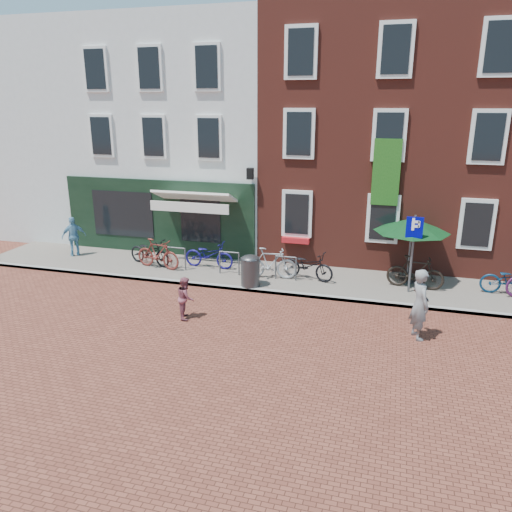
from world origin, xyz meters
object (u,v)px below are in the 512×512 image
(bicycle_4, at_px, (308,265))
(bicycle_6, at_px, (512,280))
(litter_bin, at_px, (250,269))
(parasol, at_px, (412,223))
(parking_sign, at_px, (413,241))
(bicycle_2, at_px, (209,255))
(cafe_person, at_px, (74,236))
(bicycle_1, at_px, (158,254))
(bicycle_5, at_px, (415,272))
(bicycle_0, at_px, (150,252))
(boy, at_px, (186,298))
(woman, at_px, (420,304))
(bicycle_3, at_px, (271,263))

(bicycle_4, xyz_separation_m, bicycle_6, (6.33, 0.25, 0.00))
(litter_bin, distance_m, bicycle_6, 8.14)
(litter_bin, relative_size, bicycle_6, 0.61)
(parasol, bearing_deg, parking_sign, -87.48)
(bicycle_2, xyz_separation_m, bicycle_4, (3.65, -0.25, 0.00))
(cafe_person, distance_m, bicycle_1, 3.85)
(bicycle_1, xyz_separation_m, bicycle_6, (11.73, 0.55, -0.05))
(bicycle_2, bearing_deg, litter_bin, -123.64)
(bicycle_1, bearing_deg, bicycle_5, -77.40)
(bicycle_2, bearing_deg, bicycle_1, 109.46)
(parking_sign, height_order, bicycle_0, parking_sign)
(bicycle_6, bearing_deg, boy, 118.79)
(woman, height_order, cafe_person, woman)
(cafe_person, xyz_separation_m, bicycle_0, (3.34, -0.24, -0.29))
(bicycle_3, xyz_separation_m, bicycle_4, (1.23, 0.26, -0.05))
(litter_bin, bearing_deg, bicycle_0, 164.76)
(bicycle_3, xyz_separation_m, bicycle_5, (4.69, 0.34, 0.00))
(cafe_person, relative_size, bicycle_0, 0.84)
(parking_sign, bearing_deg, parasol, 92.52)
(woman, distance_m, bicycle_6, 4.64)
(parasol, xyz_separation_m, bicycle_2, (-6.89, -0.39, -1.54))
(bicycle_0, height_order, bicycle_1, bicycle_1)
(bicycle_1, bearing_deg, litter_bin, -92.83)
(boy, bearing_deg, bicycle_3, -44.72)
(bicycle_2, distance_m, bicycle_6, 9.98)
(bicycle_1, distance_m, bicycle_5, 8.86)
(bicycle_1, relative_size, bicycle_6, 0.97)
(boy, xyz_separation_m, bicycle_5, (6.25, 3.91, 0.03))
(parasol, xyz_separation_m, bicycle_4, (-3.24, -0.64, -1.54))
(parking_sign, relative_size, bicycle_0, 1.35)
(bicycle_3, distance_m, bicycle_6, 7.58)
(bicycle_5, relative_size, bicycle_6, 0.97)
(litter_bin, xyz_separation_m, woman, (5.14, -2.22, 0.25))
(bicycle_0, bearing_deg, bicycle_6, -73.28)
(litter_bin, bearing_deg, boy, -112.40)
(litter_bin, distance_m, bicycle_2, 2.42)
(cafe_person, xyz_separation_m, bicycle_2, (5.56, 0.03, -0.29))
(bicycle_1, relative_size, bicycle_4, 0.97)
(boy, relative_size, bicycle_0, 0.66)
(cafe_person, distance_m, bicycle_5, 12.67)
(cafe_person, bearing_deg, woman, 120.85)
(woman, bearing_deg, litter_bin, 43.08)
(woman, height_order, bicycle_0, woman)
(bicycle_5, bearing_deg, litter_bin, 109.38)
(bicycle_4, height_order, bicycle_5, bicycle_5)
(bicycle_6, bearing_deg, parking_sign, 105.40)
(parking_sign, bearing_deg, bicycle_6, 10.74)
(cafe_person, height_order, bicycle_6, cafe_person)
(bicycle_1, height_order, bicycle_4, bicycle_1)
(litter_bin, height_order, parasol, parasol)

